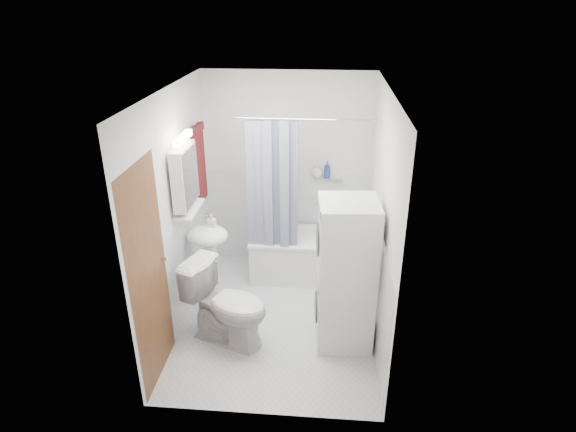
# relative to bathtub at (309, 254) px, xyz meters

# --- Properties ---
(floor) EXTENTS (2.60, 2.60, 0.00)m
(floor) POSITION_rel_bathtub_xyz_m (-0.29, -0.92, -0.29)
(floor) COLOR silver
(floor) RESTS_ON ground
(room_walls) EXTENTS (2.60, 2.60, 2.60)m
(room_walls) POSITION_rel_bathtub_xyz_m (-0.29, -0.92, 1.19)
(room_walls) COLOR silver
(room_walls) RESTS_ON ground
(wainscot) EXTENTS (1.98, 2.58, 2.58)m
(wainscot) POSITION_rel_bathtub_xyz_m (-0.29, -0.63, 0.31)
(wainscot) COLOR white
(wainscot) RESTS_ON ground
(door) EXTENTS (0.05, 2.00, 2.00)m
(door) POSITION_rel_bathtub_xyz_m (-1.24, -1.47, 0.71)
(door) COLOR brown
(door) RESTS_ON ground
(bathtub) EXTENTS (1.39, 0.66, 0.53)m
(bathtub) POSITION_rel_bathtub_xyz_m (0.00, 0.00, 0.00)
(bathtub) COLOR white
(bathtub) RESTS_ON ground
(tub_spout) EXTENTS (0.04, 0.12, 0.04)m
(tub_spout) POSITION_rel_bathtub_xyz_m (0.20, 0.33, 0.56)
(tub_spout) COLOR silver
(tub_spout) RESTS_ON room_walls
(curtain_rod) EXTENTS (1.57, 0.02, 0.02)m
(curtain_rod) POSITION_rel_bathtub_xyz_m (-0.00, -0.27, 1.71)
(curtain_rod) COLOR silver
(curtain_rod) RESTS_ON room_walls
(shower_curtain) EXTENTS (0.55, 0.02, 1.45)m
(shower_curtain) POSITION_rel_bathtub_xyz_m (-0.41, -0.27, 0.96)
(shower_curtain) COLOR #121840
(shower_curtain) RESTS_ON curtain_rod
(sink) EXTENTS (0.44, 0.37, 1.04)m
(sink) POSITION_rel_bathtub_xyz_m (-1.04, -0.70, 0.41)
(sink) COLOR white
(sink) RESTS_ON ground
(medicine_cabinet) EXTENTS (0.13, 0.50, 0.71)m
(medicine_cabinet) POSITION_rel_bathtub_xyz_m (-1.19, -0.82, 1.27)
(medicine_cabinet) COLOR white
(medicine_cabinet) RESTS_ON room_walls
(shelf) EXTENTS (0.18, 0.54, 0.02)m
(shelf) POSITION_rel_bathtub_xyz_m (-1.18, -0.82, 0.91)
(shelf) COLOR silver
(shelf) RESTS_ON room_walls
(shower_caddy) EXTENTS (0.22, 0.06, 0.02)m
(shower_caddy) POSITION_rel_bathtub_xyz_m (0.25, 0.32, 0.86)
(shower_caddy) COLOR silver
(shower_caddy) RESTS_ON room_walls
(towel) EXTENTS (0.07, 0.37, 0.89)m
(towel) POSITION_rel_bathtub_xyz_m (-1.23, -0.17, 1.18)
(towel) COLOR #560E1E
(towel) RESTS_ON room_walls
(washer_dryer) EXTENTS (0.57, 0.57, 1.50)m
(washer_dryer) POSITION_rel_bathtub_xyz_m (0.39, -1.20, 0.46)
(washer_dryer) COLOR white
(washer_dryer) RESTS_ON ground
(toilet) EXTENTS (0.95, 0.74, 0.82)m
(toilet) POSITION_rel_bathtub_xyz_m (-0.74, -1.30, 0.12)
(toilet) COLOR white
(toilet) RESTS_ON ground
(soap_pump) EXTENTS (0.08, 0.17, 0.08)m
(soap_pump) POSITION_rel_bathtub_xyz_m (-1.00, -0.67, 0.66)
(soap_pump) COLOR gray
(soap_pump) RESTS_ON sink
(shelf_bottle) EXTENTS (0.07, 0.18, 0.07)m
(shelf_bottle) POSITION_rel_bathtub_xyz_m (-1.18, -0.97, 0.95)
(shelf_bottle) COLOR gray
(shelf_bottle) RESTS_ON shelf
(shelf_cup) EXTENTS (0.10, 0.09, 0.10)m
(shelf_cup) POSITION_rel_bathtub_xyz_m (-1.18, -0.70, 0.97)
(shelf_cup) COLOR gray
(shelf_cup) RESTS_ON shelf
(shampoo_a) EXTENTS (0.13, 0.17, 0.13)m
(shampoo_a) POSITION_rel_bathtub_xyz_m (0.06, 0.32, 0.93)
(shampoo_a) COLOR gray
(shampoo_a) RESTS_ON shower_caddy
(shampoo_b) EXTENTS (0.08, 0.21, 0.08)m
(shampoo_b) POSITION_rel_bathtub_xyz_m (0.18, 0.32, 0.91)
(shampoo_b) COLOR navy
(shampoo_b) RESTS_ON shower_caddy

